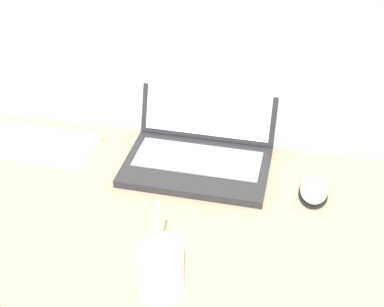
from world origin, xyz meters
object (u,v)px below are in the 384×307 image
drink_cup (160,269)px  computer_mouse (314,191)px  laptop (201,140)px  external_keyboard (31,144)px

drink_cup → computer_mouse: bearing=52.6°
laptop → drink_cup: size_ratio=1.72×
computer_mouse → external_keyboard: 0.76m
laptop → external_keyboard: laptop is taller
external_keyboard → drink_cup: bearing=-40.0°
laptop → drink_cup: laptop is taller
computer_mouse → laptop: bearing=161.7°
drink_cup → external_keyboard: (-0.48, 0.40, -0.05)m
laptop → computer_mouse: 0.31m
laptop → drink_cup: 0.46m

